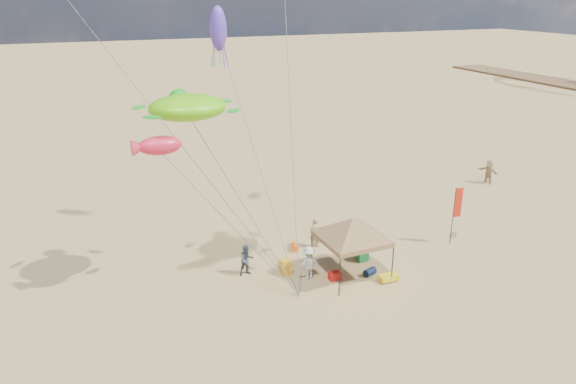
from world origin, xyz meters
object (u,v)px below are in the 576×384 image
person_far_c (489,172)px  person_near_c (309,263)px  beach_cart (388,277)px  person_near_a (314,233)px  chair_yellow (286,267)px  chair_green (362,254)px  person_near_b (247,260)px  feather_flag (457,206)px  canopy_tent (353,220)px  cooler_blue (366,243)px  cooler_red (335,276)px

person_far_c → person_near_c: bearing=-82.9°
beach_cart → person_near_a: 4.88m
person_far_c → chair_yellow: bearing=-86.2°
chair_green → beach_cart: 2.28m
chair_yellow → person_near_c: (0.80, -0.85, 0.46)m
person_near_c → chair_green: bearing=-166.6°
chair_green → person_near_b: bearing=171.8°
feather_flag → person_near_c: bearing=-176.8°
canopy_tent → person_near_b: size_ratio=3.63×
person_near_b → cooler_blue: bearing=-2.1°
feather_flag → person_near_a: bearing=160.9°
chair_yellow → person_near_b: size_ratio=0.46×
canopy_tent → beach_cart: (1.37, -1.15, -2.64)m
chair_green → person_near_c: (-3.21, -0.63, 0.46)m
cooler_blue → person_near_a: size_ratio=0.32×
canopy_tent → chair_yellow: size_ratio=7.91×
cooler_red → person_near_b: 4.18m
chair_yellow → person_far_c: bearing=20.1°
feather_flag → cooler_red: feather_flag is taller
chair_green → person_near_a: (-1.56, 2.27, 0.48)m
chair_yellow → canopy_tent: bearing=-26.2°
chair_green → cooler_red: bearing=-150.9°
person_near_a → person_far_c: (15.53, 4.53, 0.00)m
chair_green → beach_cart: bearing=-87.4°
chair_green → person_near_c: bearing=-168.8°
person_near_a → person_far_c: bearing=-175.2°
cooler_red → person_near_b: (-3.62, 2.02, 0.57)m
canopy_tent → person_near_c: size_ratio=3.40×
chair_yellow → person_near_a: size_ratio=0.42×
person_near_b → person_near_c: 2.93m
chair_green → person_near_a: size_ratio=0.42×
feather_flag → cooler_red: (-7.58, -1.03, -1.94)m
person_near_a → chair_yellow: bearing=28.5°
chair_yellow → person_far_c: size_ratio=0.42×
cooler_red → person_near_a: bearing=80.7°
canopy_tent → beach_cart: size_ratio=6.16×
beach_cart → cooler_blue: bearing=75.7°
canopy_tent → person_far_c: canopy_tent is taller
feather_flag → person_near_b: feather_flag is taller
person_near_c → beach_cart: bearing=155.9°
person_near_c → cooler_red: bearing=155.2°
person_near_b → cooler_red: bearing=-35.5°
feather_flag → chair_green: 5.73m
chair_yellow → chair_green: bearing=-3.1°
canopy_tent → cooler_blue: bearing=47.1°
canopy_tent → chair_green: size_ratio=7.91×
cooler_blue → person_near_c: 4.72m
canopy_tent → cooler_red: canopy_tent is taller
person_near_a → person_near_c: 3.34m
chair_yellow → beach_cart: chair_yellow is taller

